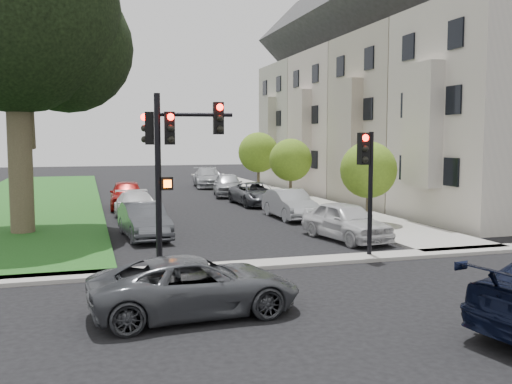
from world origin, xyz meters
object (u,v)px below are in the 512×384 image
object	(u,v)px
small_tree_a	(368,170)
car_parked_1	(290,204)
car_cross_near	(196,286)
eucalyptus	(13,9)
small_tree_b	(291,160)
traffic_signal_secondary	(367,171)
car_parked_7	(127,194)
car_parked_2	(256,194)
small_tree_c	(258,152)
car_parked_5	(144,221)
car_parked_4	(208,178)
car_parked_3	(228,185)
traffic_signal_main	(172,149)
car_parked_0	(346,221)
car_parked_6	(137,206)

from	to	relation	value
small_tree_a	car_parked_1	size ratio (longest dim) A/B	0.87
car_cross_near	eucalyptus	bearing A→B (deg)	17.29
small_tree_b	traffic_signal_secondary	world-z (taller)	traffic_signal_secondary
car_parked_1	car_parked_7	size ratio (longest dim) A/B	0.94
car_parked_2	small_tree_c	bearing A→B (deg)	69.98
car_cross_near	car_parked_5	bearing A→B (deg)	-3.30
small_tree_a	car_parked_4	size ratio (longest dim) A/B	0.70
car_parked_5	car_parked_7	xyz separation A→B (m)	(0.04, 10.04, 0.09)
car_parked_3	car_parked_5	xyz separation A→B (m)	(-7.08, -15.01, -0.09)
small_tree_a	car_parked_2	world-z (taller)	small_tree_a
small_tree_b	car_parked_1	xyz separation A→B (m)	(-2.49, -6.70, -1.89)
small_tree_b	small_tree_a	bearing A→B (deg)	-90.00
traffic_signal_main	car_parked_0	distance (m)	8.31
small_tree_b	car_cross_near	bearing A→B (deg)	-115.44
small_tree_a	car_parked_6	distance (m)	10.99
small_tree_c	eucalyptus	bearing A→B (deg)	-134.47
traffic_signal_secondary	small_tree_b	bearing A→B (deg)	78.46
car_cross_near	small_tree_a	bearing A→B (deg)	-46.94
traffic_signal_secondary	car_parked_6	xyz separation A→B (m)	(-6.43, 10.92, -2.20)
small_tree_b	car_parked_2	world-z (taller)	small_tree_b
small_tree_a	car_parked_1	xyz separation A→B (m)	(-2.49, 3.31, -1.80)
car_cross_near	car_parked_3	bearing A→B (deg)	-19.43
car_parked_2	car_parked_5	distance (m)	12.02
car_parked_0	car_parked_4	xyz separation A→B (m)	(-0.13, 25.11, 0.04)
small_tree_c	car_parked_0	distance (m)	19.96
small_tree_c	car_cross_near	xyz separation A→B (m)	(-9.74, -27.24, -2.25)
car_parked_3	car_cross_near	bearing A→B (deg)	-96.06
small_tree_a	car_parked_4	world-z (taller)	small_tree_a
eucalyptus	small_tree_c	size ratio (longest dim) A/B	3.01
car_parked_3	car_parked_4	bearing A→B (deg)	97.86
small_tree_a	small_tree_c	xyz separation A→B (m)	(-0.00, 16.77, 0.39)
car_parked_0	car_parked_5	xyz separation A→B (m)	(-7.40, 2.65, -0.04)
small_tree_a	car_parked_0	world-z (taller)	small_tree_a
car_parked_2	car_parked_6	size ratio (longest dim) A/B	1.03
car_parked_0	car_parked_3	xyz separation A→B (m)	(-0.32, 17.67, 0.05)
small_tree_b	small_tree_c	bearing A→B (deg)	90.00
small_tree_a	car_parked_0	size ratio (longest dim) A/B	0.87
traffic_signal_main	small_tree_a	bearing A→B (deg)	32.44
traffic_signal_main	car_cross_near	xyz separation A→B (m)	(-0.15, -4.38, -2.94)
small_tree_c	car_parked_2	distance (m)	8.26
small_tree_a	car_parked_5	xyz separation A→B (m)	(-9.87, -0.26, -1.82)
small_tree_b	car_parked_3	world-z (taller)	small_tree_b
car_parked_1	car_parked_3	world-z (taller)	car_parked_3
small_tree_c	car_parked_4	size ratio (longest dim) A/B	0.81
small_tree_c	car_parked_7	distance (m)	12.25
car_parked_5	car_parked_7	distance (m)	10.04
traffic_signal_secondary	car_parked_4	xyz separation A→B (m)	(0.70, 28.33, -2.09)
traffic_signal_main	traffic_signal_secondary	size ratio (longest dim) A/B	1.26
small_tree_c	car_parked_3	size ratio (longest dim) A/B	0.94
small_tree_a	car_parked_6	world-z (taller)	small_tree_a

